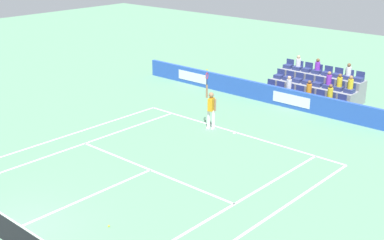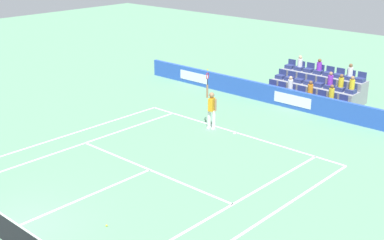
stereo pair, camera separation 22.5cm
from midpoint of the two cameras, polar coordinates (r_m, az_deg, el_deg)
name	(u,v)px [view 1 (the left image)]	position (r m, az deg, el deg)	size (l,w,h in m)	color
line_baseline	(236,132)	(24.46, 4.52, -1.34)	(10.97, 0.10, 0.01)	white
line_service	(150,170)	(20.68, -4.84, -5.39)	(8.23, 0.10, 0.01)	white
line_centre_service	(84,199)	(18.88, -11.96, -8.34)	(0.10, 6.40, 0.01)	white
line_singles_sideline_left	(77,146)	(23.38, -12.63, -2.78)	(0.10, 11.89, 0.01)	white
line_singles_sideline_right	(226,209)	(17.89, 3.33, -9.57)	(0.10, 11.89, 0.01)	white
line_doubles_sideline_left	(58,138)	(24.44, -14.52, -1.95)	(0.10, 11.89, 0.01)	white
line_doubles_sideline_right	(260,223)	(17.19, 6.96, -11.00)	(0.10, 11.89, 0.01)	white
line_centre_mark	(235,133)	(24.38, 4.38, -1.40)	(0.10, 0.20, 0.01)	white
sponsor_barrier	(292,99)	(28.07, 10.54, 2.22)	(20.78, 0.22, 0.99)	blue
tennis_player	(211,109)	(24.55, 1.79, 1.24)	(0.54, 0.43, 2.85)	white
stadium_stand	(315,89)	(29.97, 12.91, 3.28)	(4.96, 2.85, 2.13)	gray
loose_tennis_ball	(109,226)	(17.09, -9.36, -11.22)	(0.07, 0.07, 0.07)	#D1E533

